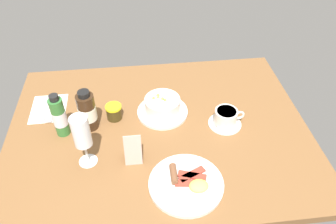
{
  "coord_description": "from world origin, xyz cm",
  "views": [
    {
      "loc": [
        6.64,
        87.07,
        85.25
      ],
      "look_at": [
        -3.91,
        -3.41,
        4.31
      ],
      "focal_mm": 35.26,
      "sensor_mm": 36.0,
      "label": 1
    }
  ],
  "objects": [
    {
      "name": "jam_jar",
      "position": [
        16.11,
        -7.29,
        2.96
      ],
      "size": [
        6.02,
        6.02,
        5.85
      ],
      "color": "#3D3214",
      "rests_on": "ground_plane"
    },
    {
      "name": "menu_card",
      "position": [
        9.63,
        13.54,
        5.25
      ],
      "size": [
        5.69,
        6.11,
        10.6
      ],
      "color": "tan",
      "rests_on": "ground_plane"
    },
    {
      "name": "sauce_bottle_brown",
      "position": [
        25.05,
        -3.56,
        7.46
      ],
      "size": [
        6.43,
        6.43,
        16.34
      ],
      "color": "#382314",
      "rests_on": "ground_plane"
    },
    {
      "name": "wine_glass",
      "position": [
        24.78,
        13.27,
        13.07
      ],
      "size": [
        6.17,
        6.17,
        19.48
      ],
      "color": "white",
      "rests_on": "ground_plane"
    },
    {
      "name": "ground_plane",
      "position": [
        0.0,
        0.0,
        -1.5
      ],
      "size": [
        110.0,
        84.0,
        3.0
      ],
      "primitive_type": "cube",
      "color": "brown"
    },
    {
      "name": "porridge_bowl",
      "position": [
        -2.29,
        -7.86,
        3.45
      ],
      "size": [
        19.46,
        19.46,
        7.72
      ],
      "color": "silver",
      "rests_on": "ground_plane"
    },
    {
      "name": "cutlery_setting",
      "position": [
        42.04,
        -15.18,
        0.26
      ],
      "size": [
        13.65,
        17.07,
        0.9
      ],
      "color": "silver",
      "rests_on": "ground_plane"
    },
    {
      "name": "sauce_bottle_green",
      "position": [
        34.45,
        -1.4,
        7.9
      ],
      "size": [
        4.93,
        4.93,
        17.29
      ],
      "color": "#337233",
      "rests_on": "ground_plane"
    },
    {
      "name": "coffee_cup",
      "position": [
        -24.83,
        0.98,
        3.18
      ],
      "size": [
        13.14,
        12.26,
        6.53
      ],
      "color": "silver",
      "rests_on": "ground_plane"
    },
    {
      "name": "breakfast_plate",
      "position": [
        -6.26,
        26.65,
        0.94
      ],
      "size": [
        23.36,
        23.36,
        3.7
      ],
      "color": "silver",
      "rests_on": "ground_plane"
    }
  ]
}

